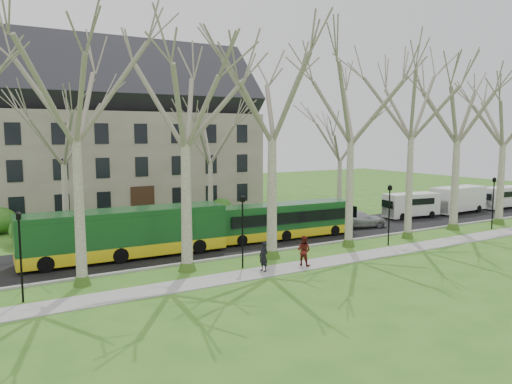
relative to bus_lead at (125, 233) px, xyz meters
The scene contains 17 objects.
ground 12.45m from the bus_lead, 22.91° to the right, with size 120.00×120.00×0.00m, color #356B1E.
sidewalk 13.61m from the bus_lead, 32.72° to the right, with size 70.00×2.00×0.06m, color gray.
road 11.51m from the bus_lead, ahead, with size 80.00×8.00×0.06m, color black.
curb 11.95m from the bus_lead, 16.20° to the right, with size 80.00×0.25×0.14m, color #A5A39E.
building 20.93m from the bus_lead, 74.38° to the left, with size 26.50×12.20×16.00m.
tree_row_verge 13.33m from the bus_lead, 21.61° to the right, with size 49.00×7.00×14.00m.
tree_row_far 12.56m from the bus_lead, 31.70° to the left, with size 33.00×7.00×12.00m.
lamp_row 12.79m from the bus_lead, 27.05° to the right, with size 36.22×0.22×4.30m.
hedges 11.40m from the bus_lead, 53.92° to the left, with size 30.60×8.60×2.00m.
bus_lead is the anchor object (origin of this frame).
bus_follow 12.26m from the bus_lead, ahead, with size 11.02×2.30×2.75m, color #14481D, non-canonical shape.
sedan 20.10m from the bus_lead, ahead, with size 1.99×4.89×1.42m, color #B1B2B6.
van_a 27.77m from the bus_lead, ahead, with size 5.31×1.93×2.32m, color silver, non-canonical shape.
van_b 34.06m from the bus_lead, ahead, with size 6.04×2.20×2.63m, color silver, non-canonical shape.
van_c 40.63m from the bus_lead, ahead, with size 5.27×1.91×2.30m, color silver, non-canonical shape.
pedestrian_a 9.40m from the bus_lead, 50.31° to the right, with size 0.63×0.42×1.74m, color black.
pedestrian_b 11.44m from the bus_lead, 39.99° to the right, with size 0.89×0.69×1.83m, color #591914.
Camera 1 is at (-20.12, -26.49, 8.01)m, focal length 35.00 mm.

